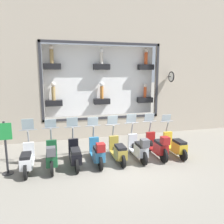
% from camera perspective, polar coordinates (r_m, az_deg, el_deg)
% --- Properties ---
extents(ground_plane, '(120.00, 120.00, 0.00)m').
position_cam_1_polar(ground_plane, '(8.34, 3.10, -13.05)').
color(ground_plane, gray).
extents(building_facade, '(1.20, 36.00, 7.19)m').
position_cam_1_polar(building_facade, '(11.15, -2.60, 12.09)').
color(building_facade, '#ADA08E').
rests_on(building_facade, ground_plane).
extents(scooter_yellow_0, '(1.79, 0.61, 1.53)m').
position_cam_1_polar(scooter_yellow_0, '(9.22, 16.25, -8.38)').
color(scooter_yellow_0, black).
rests_on(scooter_yellow_0, ground_plane).
extents(scooter_red_1, '(1.81, 0.60, 1.62)m').
position_cam_1_polar(scooter_red_1, '(8.78, 11.92, -8.64)').
color(scooter_red_1, black).
rests_on(scooter_red_1, ground_plane).
extents(scooter_silver_2, '(1.80, 0.60, 1.64)m').
position_cam_1_polar(scooter_silver_2, '(8.46, 7.03, -9.31)').
color(scooter_silver_2, black).
rests_on(scooter_silver_2, ground_plane).
extents(scooter_olive_3, '(1.79, 0.61, 1.61)m').
position_cam_1_polar(scooter_olive_3, '(8.28, 1.65, -10.09)').
color(scooter_olive_3, black).
rests_on(scooter_olive_3, ground_plane).
extents(scooter_teal_4, '(1.80, 0.60, 1.59)m').
position_cam_1_polar(scooter_teal_4, '(8.03, -3.79, -10.43)').
color(scooter_teal_4, black).
rests_on(scooter_teal_4, ground_plane).
extents(scooter_black_5, '(1.80, 0.61, 1.62)m').
position_cam_1_polar(scooter_black_5, '(7.99, -9.62, -10.94)').
color(scooter_black_5, black).
rests_on(scooter_black_5, ground_plane).
extents(scooter_green_6, '(1.80, 0.61, 1.59)m').
position_cam_1_polar(scooter_green_6, '(7.90, -15.48, -11.08)').
color(scooter_green_6, black).
rests_on(scooter_green_6, ground_plane).
extents(scooter_white_7, '(1.80, 0.61, 1.66)m').
position_cam_1_polar(scooter_white_7, '(8.03, -21.29, -11.45)').
color(scooter_white_7, black).
rests_on(scooter_white_7, ground_plane).
extents(shop_sign_post, '(0.36, 0.45, 1.77)m').
position_cam_1_polar(shop_sign_post, '(7.93, -26.03, -7.97)').
color(shop_sign_post, '#232326').
rests_on(shop_sign_post, ground_plane).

